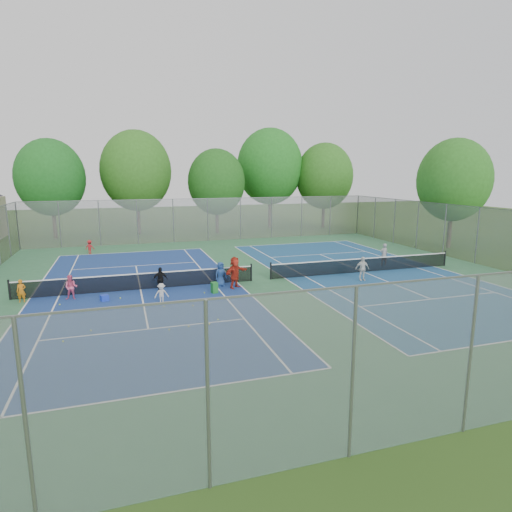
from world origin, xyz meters
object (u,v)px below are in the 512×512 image
Objects in this scene: ball_crate at (104,298)px; instructor at (384,254)px; net_left at (140,282)px; net_right at (364,265)px; ball_hopper at (214,288)px.

instructor is at bearing 9.43° from ball_crate.
instructor reaches higher than ball_crate.
ball_crate is at bearing -138.63° from net_left.
instructor is (2.45, 1.43, 0.32)m from net_right.
ball_crate is 18.54m from instructor.
ball_hopper is (-10.26, -1.90, -0.15)m from net_right.
net_left reaches higher than ball_hopper.
net_left is at bearing 41.37° from ball_crate.
net_right is (14.00, 0.00, 0.00)m from net_left.
instructor reaches higher than net_left.
ball_crate is 0.24× the size of instructor.
ball_crate is at bearing -174.20° from net_right.
ball_crate is 5.58m from ball_hopper.
instructor is at bearing 4.96° from net_left.
net_right is 2.85m from instructor.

